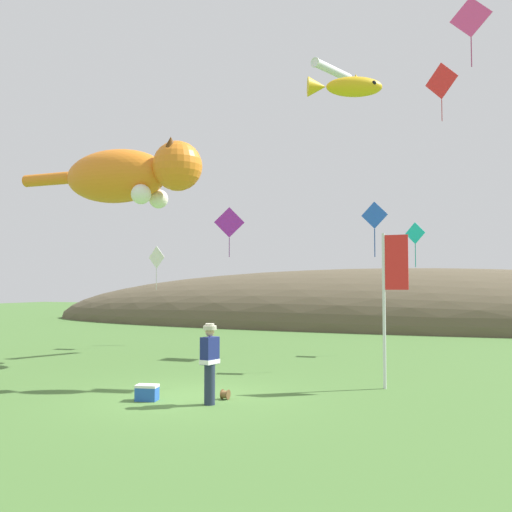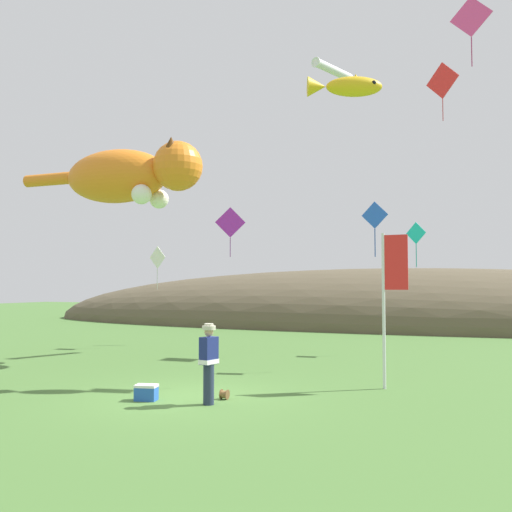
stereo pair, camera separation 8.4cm
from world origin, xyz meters
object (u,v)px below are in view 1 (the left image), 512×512
at_px(kite_diamond_pink, 471,18).
at_px(kite_diamond_violet, 229,223).
at_px(festival_attendant, 210,361).
at_px(picnic_cooler, 147,393).
at_px(kite_diamond_teal, 415,234).
at_px(kite_diamond_white, 157,258).
at_px(kite_giant_cat, 129,176).
at_px(kite_diamond_blue, 374,216).
at_px(kite_spool, 225,394).
at_px(kite_diamond_red, 441,81).
at_px(kite_fish_windsock, 346,87).
at_px(kite_tube_streamer, 332,70).
at_px(festival_banner_pole, 390,286).

bearing_deg(kite_diamond_pink, kite_diamond_violet, 151.29).
xyz_separation_m(festival_attendant, picnic_cooler, (-1.52, -0.15, -0.77)).
relative_size(festival_attendant, kite_diamond_teal, 1.01).
relative_size(kite_diamond_pink, kite_diamond_white, 1.15).
bearing_deg(kite_giant_cat, kite_diamond_blue, 8.07).
bearing_deg(kite_spool, kite_diamond_violet, 114.76).
xyz_separation_m(kite_diamond_blue, kite_diamond_red, (1.71, 5.63, 6.05)).
relative_size(picnic_cooler, kite_diamond_white, 0.29).
xyz_separation_m(festival_attendant, kite_diamond_blue, (2.37, 6.87, 3.88)).
distance_m(kite_spool, kite_diamond_red, 16.50).
bearing_deg(kite_fish_windsock, kite_diamond_violet, 132.90).
height_order(kite_diamond_blue, kite_diamond_violet, kite_diamond_violet).
bearing_deg(kite_spool, kite_diamond_red, 71.32).
xyz_separation_m(kite_fish_windsock, kite_diamond_red, (2.03, 8.03, 2.59)).
xyz_separation_m(kite_diamond_pink, kite_diamond_violet, (-10.73, 5.88, -5.12)).
bearing_deg(kite_diamond_teal, festival_attendant, -104.96).
height_order(kite_fish_windsock, kite_diamond_violet, kite_fish_windsock).
relative_size(picnic_cooler, kite_fish_windsock, 0.25).
bearing_deg(kite_diamond_white, kite_tube_streamer, 19.72).
xyz_separation_m(picnic_cooler, festival_banner_pole, (4.91, 3.57, 2.41)).
bearing_deg(picnic_cooler, kite_diamond_white, 121.42).
distance_m(kite_spool, kite_tube_streamer, 16.41).
relative_size(kite_fish_windsock, kite_diamond_teal, 1.25).
distance_m(kite_fish_windsock, kite_diamond_pink, 4.57).
xyz_separation_m(festival_attendant, kite_diamond_red, (4.07, 12.50, 9.93)).
bearing_deg(kite_diamond_pink, picnic_cooler, -135.73).
distance_m(kite_spool, kite_giant_cat, 10.26).
relative_size(kite_diamond_pink, kite_diamond_red, 0.89).
relative_size(kite_diamond_teal, kite_diamond_violet, 0.76).
xyz_separation_m(festival_attendant, kite_diamond_pink, (5.37, 6.56, 9.69)).
distance_m(kite_spool, picnic_cooler, 1.78).
bearing_deg(picnic_cooler, kite_giant_cat, 128.63).
distance_m(kite_spool, kite_diamond_white, 12.24).
relative_size(kite_giant_cat, kite_diamond_violet, 3.24).
bearing_deg(kite_spool, festival_banner_pole, 39.83).
bearing_deg(kite_diamond_white, kite_spool, -49.84).
relative_size(kite_fish_windsock, kite_diamond_pink, 1.02).
xyz_separation_m(kite_spool, festival_banner_pole, (3.32, 2.77, 2.48)).
distance_m(kite_fish_windsock, kite_diamond_blue, 4.23).
distance_m(kite_tube_streamer, kite_diamond_violet, 8.08).
bearing_deg(kite_diamond_red, kite_diamond_teal, -134.94).
bearing_deg(festival_attendant, kite_giant_cat, 137.42).
relative_size(festival_attendant, festival_banner_pole, 0.45).
bearing_deg(kite_tube_streamer, kite_diamond_red, 5.02).
distance_m(picnic_cooler, kite_diamond_white, 11.95).
height_order(kite_giant_cat, kite_fish_windsock, kite_fish_windsock).
distance_m(kite_giant_cat, kite_diamond_violet, 6.90).
distance_m(festival_attendant, picnic_cooler, 1.71).
xyz_separation_m(kite_tube_streamer, kite_diamond_white, (-7.08, -2.54, -8.06)).
distance_m(kite_diamond_teal, kite_diamond_pink, 8.11).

